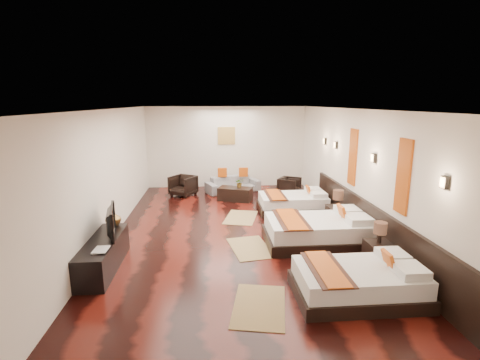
{
  "coord_description": "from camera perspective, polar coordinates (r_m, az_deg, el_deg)",
  "views": [
    {
      "loc": [
        -0.55,
        -7.57,
        2.95
      ],
      "look_at": [
        0.14,
        0.76,
        1.1
      ],
      "focal_mm": 26.49,
      "sensor_mm": 36.0,
      "label": 1
    }
  ],
  "objects": [
    {
      "name": "floor",
      "position": [
        8.14,
        -0.58,
        -8.76
      ],
      "size": [
        5.5,
        9.5,
        0.01
      ],
      "primitive_type": "cube",
      "color": "black",
      "rests_on": "ground"
    },
    {
      "name": "ceiling",
      "position": [
        7.59,
        -0.62,
        11.35
      ],
      "size": [
        5.5,
        9.5,
        0.01
      ],
      "primitive_type": "cube",
      "color": "white",
      "rests_on": "floor"
    },
    {
      "name": "back_wall",
      "position": [
        12.43,
        -2.19,
        5.31
      ],
      "size": [
        5.5,
        0.01,
        2.8
      ],
      "primitive_type": "cube",
      "color": "silver",
      "rests_on": "floor"
    },
    {
      "name": "left_wall",
      "position": [
        8.03,
        -20.56,
        0.55
      ],
      "size": [
        0.01,
        9.5,
        2.8
      ],
      "primitive_type": "cube",
      "color": "silver",
      "rests_on": "floor"
    },
    {
      "name": "right_wall",
      "position": [
        8.4,
        18.46,
        1.2
      ],
      "size": [
        0.01,
        9.5,
        2.8
      ],
      "primitive_type": "cube",
      "color": "silver",
      "rests_on": "floor"
    },
    {
      "name": "headboard_panel",
      "position": [
        7.92,
        19.97,
        -6.71
      ],
      "size": [
        0.08,
        6.6,
        0.9
      ],
      "primitive_type": "cube",
      "color": "black",
      "rests_on": "floor"
    },
    {
      "name": "bed_near",
      "position": [
        5.94,
        18.68,
        -15.24
      ],
      "size": [
        1.93,
        1.21,
        0.74
      ],
      "color": "black",
      "rests_on": "floor"
    },
    {
      "name": "bed_mid",
      "position": [
        7.74,
        12.54,
        -7.96
      ],
      "size": [
        2.18,
        1.37,
        0.83
      ],
      "color": "black",
      "rests_on": "floor"
    },
    {
      "name": "bed_far",
      "position": [
        9.87,
        8.59,
        -3.59
      ],
      "size": [
        1.86,
        1.17,
        0.71
      ],
      "color": "black",
      "rests_on": "floor"
    },
    {
      "name": "nightstand_a",
      "position": [
        7.0,
        21.37,
        -10.68
      ],
      "size": [
        0.43,
        0.43,
        0.86
      ],
      "color": "black",
      "rests_on": "floor"
    },
    {
      "name": "nightstand_b",
      "position": [
        8.83,
        15.36,
        -5.31
      ],
      "size": [
        0.46,
        0.46,
        0.91
      ],
      "color": "black",
      "rests_on": "floor"
    },
    {
      "name": "jute_mat_near",
      "position": [
        5.55,
        3.12,
        -19.59
      ],
      "size": [
        0.97,
        1.32,
        0.01
      ],
      "primitive_type": "cube",
      "rotation": [
        0.0,
        0.0,
        -0.2
      ],
      "color": "#9A7F4E",
      "rests_on": "floor"
    },
    {
      "name": "jute_mat_mid",
      "position": [
        7.44,
        1.66,
        -10.85
      ],
      "size": [
        0.95,
        1.31,
        0.01
      ],
      "primitive_type": "cube",
      "rotation": [
        0.0,
        0.0,
        0.17
      ],
      "color": "#9A7F4E",
      "rests_on": "floor"
    },
    {
      "name": "jute_mat_far",
      "position": [
        9.27,
        0.14,
        -6.05
      ],
      "size": [
        1.03,
        1.35,
        0.01
      ],
      "primitive_type": "cube",
      "rotation": [
        0.0,
        0.0,
        -0.25
      ],
      "color": "#9A7F4E",
      "rests_on": "floor"
    },
    {
      "name": "tv_console",
      "position": [
        6.93,
        -21.12,
        -11.12
      ],
      "size": [
        0.5,
        1.8,
        0.55
      ],
      "primitive_type": "cube",
      "color": "black",
      "rests_on": "floor"
    },
    {
      "name": "tv",
      "position": [
        6.92,
        -20.59,
        -6.3
      ],
      "size": [
        0.32,
        0.94,
        0.54
      ],
      "primitive_type": "imported",
      "rotation": [
        0.0,
        0.0,
        1.79
      ],
      "color": "black",
      "rests_on": "tv_console"
    },
    {
      "name": "book",
      "position": [
        6.41,
        -22.5,
        -10.4
      ],
      "size": [
        0.24,
        0.32,
        0.03
      ],
      "primitive_type": "imported",
      "rotation": [
        0.0,
        0.0,
        -0.02
      ],
      "color": "black",
      "rests_on": "tv_console"
    },
    {
      "name": "figurine",
      "position": [
        7.47,
        -19.77,
        -5.76
      ],
      "size": [
        0.38,
        0.38,
        0.32
      ],
      "primitive_type": "imported",
      "rotation": [
        0.0,
        0.0,
        0.31
      ],
      "color": "brown",
      "rests_on": "tv_console"
    },
    {
      "name": "sofa",
      "position": [
        11.81,
        -1.15,
        -0.69
      ],
      "size": [
        1.91,
        1.3,
        0.52
      ],
      "primitive_type": "imported",
      "rotation": [
        0.0,
        0.0,
        0.38
      ],
      "color": "gray",
      "rests_on": "floor"
    },
    {
      "name": "armchair_left",
      "position": [
        11.46,
        -9.16,
        -0.91
      ],
      "size": [
        0.98,
        0.98,
        0.65
      ],
      "primitive_type": "imported",
      "rotation": [
        0.0,
        0.0,
        -0.57
      ],
      "color": "black",
      "rests_on": "floor"
    },
    {
      "name": "armchair_right",
      "position": [
        11.5,
        7.97,
        -1.01
      ],
      "size": [
        0.87,
        0.86,
        0.58
      ],
      "primitive_type": "imported",
      "rotation": [
        0.0,
        0.0,
        1.0
      ],
      "color": "black",
      "rests_on": "floor"
    },
    {
      "name": "coffee_table",
      "position": [
        10.8,
        -0.79,
        -2.26
      ],
      "size": [
        1.11,
        0.82,
        0.4
      ],
      "primitive_type": "cube",
      "rotation": [
        0.0,
        0.0,
        -0.36
      ],
      "color": "black",
      "rests_on": "floor"
    },
    {
      "name": "table_plant",
      "position": [
        10.76,
        -0.07,
        -0.43
      ],
      "size": [
        0.28,
        0.25,
        0.29
      ],
      "primitive_type": "imported",
      "rotation": [
        0.0,
        0.0,
        0.11
      ],
      "color": "#23591D",
      "rests_on": "coffee_table"
    },
    {
      "name": "orange_panel_a",
      "position": [
        6.67,
        24.8,
        0.5
      ],
      "size": [
        0.04,
        0.4,
        1.3
      ],
      "primitive_type": "cube",
      "color": "#D86014",
      "rests_on": "right_wall"
    },
    {
      "name": "orange_panel_b",
      "position": [
        8.62,
        17.7,
        3.55
      ],
      "size": [
        0.04,
        0.4,
        1.3
      ],
      "primitive_type": "cube",
      "color": "#D86014",
      "rests_on": "right_wall"
    },
    {
      "name": "sconce_near",
      "position": [
        5.71,
        30.06,
        -0.33
      ],
      "size": [
        0.07,
        0.12,
        0.18
      ],
      "color": "black",
      "rests_on": "right_wall"
    },
    {
      "name": "sconce_mid",
      "position": [
        7.59,
        20.72,
        3.33
      ],
      "size": [
        0.07,
        0.12,
        0.18
      ],
      "color": "black",
      "rests_on": "right_wall"
    },
    {
      "name": "sconce_far",
      "position": [
        9.6,
        15.15,
        5.47
      ],
      "size": [
        0.07,
        0.12,
        0.18
      ],
      "color": "black",
      "rests_on": "right_wall"
    },
    {
      "name": "sconce_lounge",
      "position": [
        10.45,
        13.49,
        6.1
      ],
      "size": [
        0.07,
        0.12,
        0.18
      ],
      "color": "black",
      "rests_on": "right_wall"
    },
    {
      "name": "gold_artwork",
      "position": [
        12.36,
        -2.2,
        7.14
      ],
      "size": [
        0.6,
        0.04,
        0.6
      ],
      "primitive_type": "cube",
      "color": "#AD873F",
      "rests_on": "back_wall"
    }
  ]
}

